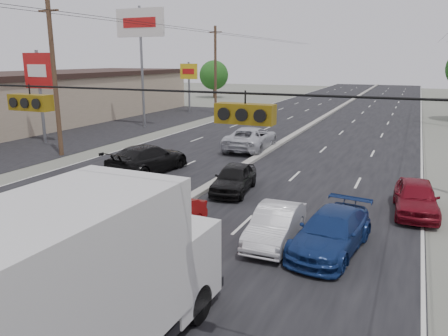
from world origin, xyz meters
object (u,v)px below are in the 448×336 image
Objects in this scene: utility_pole_left_c at (215,70)px; pole_sign_billboard at (140,30)px; box_truck at (79,289)px; tree_left_far at (214,75)px; red_sedan at (167,222)px; queue_car_a at (234,178)px; pole_sign_far at (189,76)px; oncoming_far at (251,138)px; pole_sign_mid at (39,76)px; queue_car_d at (331,232)px; queue_car_b at (275,225)px; utility_pole_left_b at (55,79)px; oncoming_near at (148,159)px; queue_car_e at (416,198)px.

utility_pole_left_c is 12.73m from pole_sign_billboard.
utility_pole_left_c is 1.29× the size of box_truck.
red_sedan is at bearing -66.73° from tree_left_far.
red_sedan is 6.36m from queue_car_a.
box_truck is (16.00, -41.15, -3.11)m from utility_pole_left_c.
pole_sign_billboard is 1.83× the size of pole_sign_far.
pole_sign_far is 1.01× the size of oncoming_far.
pole_sign_mid reaches higher than queue_car_d.
queue_car_b is 0.84× the size of queue_car_d.
utility_pole_left_b reaches higher than pole_sign_mid.
utility_pole_left_b is 1.29× the size of box_truck.
queue_car_d is at bearing -55.14° from pole_sign_far.
utility_pole_left_b is at bearing -5.14° from oncoming_near.
queue_car_d is at bearing -44.35° from pole_sign_billboard.
pole_sign_mid reaches higher than pole_sign_far.
queue_car_b is at bearing -26.66° from pole_sign_mid.
box_truck is 8.95m from queue_car_d.
tree_left_far is at bearing 109.03° from queue_car_a.
oncoming_near is at bearing 125.57° from red_sedan.
queue_car_a is (13.90, -3.05, -4.42)m from utility_pole_left_b.
utility_pole_left_c reaches higher than queue_car_b.
utility_pole_left_c reaches higher than queue_car_e.
utility_pole_left_c is at bearing 80.54° from pole_sign_billboard.
red_sedan is (17.40, -34.41, -3.74)m from pole_sign_far.
queue_car_a is 0.96× the size of queue_car_e.
oncoming_far reaches higher than oncoming_near.
utility_pole_left_b is at bearing 136.09° from box_truck.
queue_car_a is (-2.10, 13.10, -1.31)m from box_truck.
pole_sign_billboard is 28.68m from red_sedan.
oncoming_far is (11.10, -18.07, -4.29)m from utility_pole_left_c.
utility_pole_left_c is at bearing -61.32° from oncoming_far.
pole_sign_mid is 1.18× the size of oncoming_far.
utility_pole_left_b is at bearing -81.25° from pole_sign_billboard.
utility_pole_left_c is 22.19m from tree_left_far.
queue_car_b is 6.90m from queue_car_e.
pole_sign_billboard is 1.42× the size of box_truck.
utility_pole_left_b is 9.22m from oncoming_near.
queue_car_a is at bearing 102.80° from oncoming_far.
pole_sign_far is 0.78× the size of box_truck.
box_truck is (16.00, -16.15, -3.11)m from utility_pole_left_b.
queue_car_e is 14.15m from oncoming_near.
box_truck reaches higher than queue_car_d.
queue_car_b is (3.66, 1.34, -0.02)m from red_sedan.
tree_left_far is 43.38m from oncoming_far.
oncoming_far is (-8.40, 14.95, 0.14)m from queue_car_d.
pole_sign_billboard is at bearing 75.96° from pole_sign_mid.
tree_left_far is at bearing 101.92° from utility_pole_left_b.
tree_left_far is at bearing 111.70° from red_sedan.
pole_sign_mid is 1.14× the size of tree_left_far.
queue_car_b is (17.56, -8.07, -4.46)m from utility_pole_left_b.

